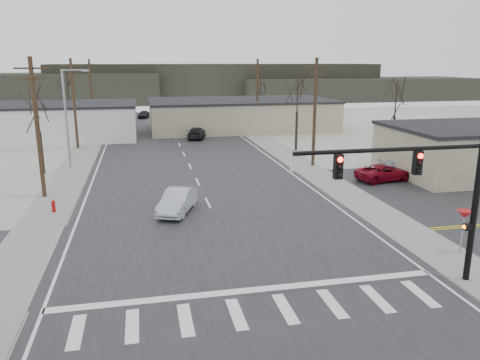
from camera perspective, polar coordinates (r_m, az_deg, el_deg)
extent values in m
plane|color=silver|center=(25.44, -1.37, -8.06)|extent=(140.00, 140.00, 0.00)
cube|color=black|center=(39.57, -5.37, 0.11)|extent=(18.00, 110.00, 0.05)
cube|color=black|center=(25.43, -1.37, -8.02)|extent=(90.00, 10.00, 0.04)
cube|color=black|center=(39.13, 26.95, -1.58)|extent=(18.00, 20.00, 0.03)
cube|color=gray|center=(44.65, -19.77, 0.96)|extent=(3.00, 90.00, 0.06)
cube|color=gray|center=(46.63, 6.95, 2.25)|extent=(3.00, 90.00, 0.06)
cylinder|color=black|center=(22.84, 26.75, -2.70)|extent=(0.28, 0.28, 7.20)
cylinder|color=black|center=(19.91, 18.06, 3.54)|extent=(8.40, 0.18, 0.18)
cube|color=black|center=(20.64, 20.82, 1.97)|extent=(0.32, 0.30, 1.00)
cube|color=black|center=(18.99, 11.88, 1.60)|extent=(0.32, 0.30, 1.00)
sphere|color=#FF0C05|center=(20.44, 21.16, 2.75)|extent=(0.22, 0.22, 0.22)
sphere|color=#FF0C05|center=(18.77, 12.14, 2.45)|extent=(0.22, 0.22, 0.22)
cube|color=silver|center=(18.34, 7.04, 2.00)|extent=(0.60, 0.04, 0.60)
cube|color=black|center=(22.97, 25.98, -5.14)|extent=(0.30, 0.25, 0.30)
sphere|color=#FF5905|center=(22.88, 25.68, -5.18)|extent=(0.18, 0.18, 0.18)
cylinder|color=#A50C0C|center=(33.04, -21.77, -3.15)|extent=(0.24, 0.24, 0.70)
sphere|color=#A50C0C|center=(32.93, -21.83, -2.49)|extent=(0.24, 0.24, 0.24)
cylinder|color=gray|center=(26.62, 25.45, -6.05)|extent=(0.10, 0.10, 2.10)
cone|color=#A50C0C|center=(26.28, 25.70, -3.80)|extent=(0.80, 0.80, 0.40)
cube|color=silver|center=(64.66, -22.43, 6.49)|extent=(22.00, 12.00, 4.20)
cube|color=black|center=(64.44, -22.63, 8.47)|extent=(22.30, 12.30, 0.30)
cube|color=#B7A88C|center=(69.06, 0.08, 7.91)|extent=(26.00, 14.00, 4.00)
cube|color=black|center=(68.86, 0.08, 9.69)|extent=(26.30, 14.30, 0.30)
cube|color=#B7A88C|center=(45.74, 26.53, 3.12)|extent=(14.00, 10.00, 4.00)
cube|color=black|center=(45.43, 26.83, 5.78)|extent=(14.30, 10.30, 0.30)
cylinder|color=#422A1E|center=(36.18, -23.46, 5.70)|extent=(0.30, 0.30, 10.00)
cube|color=#422A1E|center=(35.88, -24.14, 12.33)|extent=(2.20, 0.12, 0.12)
cube|color=#422A1E|center=(35.89, -24.02, 11.22)|extent=(1.60, 0.12, 0.12)
cylinder|color=#422A1E|center=(55.80, -19.55, 8.68)|extent=(0.30, 0.30, 10.00)
cube|color=#422A1E|center=(55.61, -19.92, 12.98)|extent=(2.20, 0.12, 0.12)
cube|color=#422A1E|center=(55.62, -19.86, 12.26)|extent=(1.60, 0.12, 0.12)
cylinder|color=#422A1E|center=(75.63, -17.66, 10.09)|extent=(0.30, 0.30, 10.00)
cube|color=#422A1E|center=(75.48, -17.91, 13.26)|extent=(2.20, 0.12, 0.12)
cube|color=#422A1E|center=(75.49, -17.87, 12.73)|extent=(1.60, 0.12, 0.12)
cylinder|color=#422A1E|center=(44.30, 9.09, 8.06)|extent=(0.30, 0.30, 10.00)
cube|color=#422A1E|center=(44.06, 9.31, 13.49)|extent=(2.20, 0.12, 0.12)
cube|color=#422A1E|center=(44.07, 9.28, 12.59)|extent=(1.60, 0.12, 0.12)
cylinder|color=#422A1E|center=(65.24, 2.13, 10.17)|extent=(0.30, 0.30, 10.00)
cube|color=#422A1E|center=(65.08, 2.17, 13.86)|extent=(2.20, 0.12, 0.12)
cube|color=#422A1E|center=(65.09, 2.16, 13.25)|extent=(1.60, 0.12, 0.12)
cylinder|color=gray|center=(45.93, -20.42, 6.93)|extent=(0.20, 0.20, 9.00)
cylinder|color=gray|center=(45.51, -19.64, 12.51)|extent=(2.00, 0.12, 0.12)
cube|color=gray|center=(45.39, -18.35, 12.55)|extent=(0.60, 0.25, 0.18)
cylinder|color=black|center=(44.70, -23.02, 3.10)|extent=(0.28, 0.28, 3.75)
cylinder|color=black|center=(44.23, -23.44, 7.39)|extent=(0.14, 0.14, 3.75)
cylinder|color=black|center=(52.46, 6.89, 5.92)|extent=(0.28, 0.28, 4.25)
cylinder|color=black|center=(52.05, 7.01, 10.08)|extent=(0.14, 0.14, 4.25)
cylinder|color=black|center=(70.21, -19.99, 7.37)|extent=(0.28, 0.28, 4.50)
cylinder|color=black|center=(69.90, -20.27, 10.66)|extent=(0.14, 0.14, 4.50)
cylinder|color=black|center=(77.95, 2.48, 8.63)|extent=(0.28, 0.28, 4.00)
cylinder|color=black|center=(77.67, 2.51, 11.27)|extent=(0.14, 0.14, 4.00)
cylinder|color=black|center=(52.78, 18.16, 5.22)|extent=(0.28, 0.28, 4.00)
cylinder|color=black|center=(52.38, 18.46, 9.11)|extent=(0.14, 0.14, 4.00)
cube|color=#333026|center=(119.33, -27.25, 9.77)|extent=(70.00, 18.00, 7.00)
cube|color=#333026|center=(120.80, -2.79, 11.82)|extent=(80.00, 18.00, 9.00)
cube|color=#333026|center=(125.67, 13.93, 10.72)|extent=(60.00, 18.00, 5.50)
imported|color=#AFB4BA|center=(30.84, -7.64, -2.56)|extent=(3.13, 4.84, 1.51)
imported|color=black|center=(60.38, -5.27, 5.74)|extent=(3.23, 5.27, 1.43)
imported|color=black|center=(84.07, -11.68, 7.86)|extent=(2.34, 4.04, 1.29)
imported|color=maroon|center=(40.51, 17.14, 0.86)|extent=(5.12, 2.97, 1.34)
imported|color=black|center=(42.79, 24.29, 0.85)|extent=(3.95, 2.79, 1.25)
imported|color=black|center=(46.14, 25.55, 1.64)|extent=(4.16, 2.57, 1.30)
imported|color=#B2B7BD|center=(43.39, 19.27, 1.48)|extent=(4.57, 2.89, 1.23)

